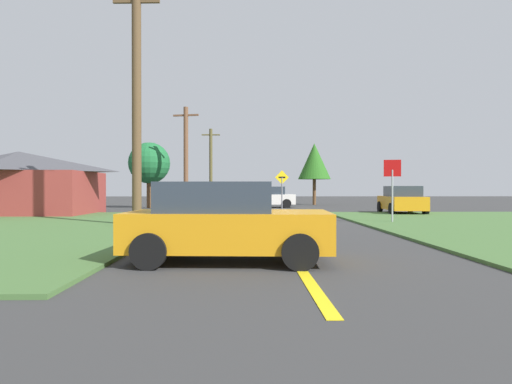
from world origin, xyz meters
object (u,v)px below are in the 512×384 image
at_px(oak_tree_left, 149,163).
at_px(direction_sign, 282,186).
at_px(utility_pole_far, 211,165).
at_px(car_approaching_junction, 267,197).
at_px(utility_pole_mid, 186,157).
at_px(stop_sign, 392,179).
at_px(car_on_crossroad, 402,200).
at_px(utility_pole_near, 137,102).
at_px(car_behind_on_main_road, 226,222).
at_px(barn, 19,183).
at_px(pine_tree_center, 314,161).

bearing_deg(oak_tree_left, direction_sign, -26.72).
bearing_deg(utility_pole_far, car_approaching_junction, -61.71).
relative_size(car_approaching_junction, utility_pole_mid, 0.61).
distance_m(stop_sign, oak_tree_left, 20.00).
bearing_deg(direction_sign, car_on_crossroad, -23.21).
distance_m(car_approaching_junction, utility_pole_near, 18.22).
xyz_separation_m(car_behind_on_main_road, car_approaching_junction, (2.02, 24.81, -0.00)).
bearing_deg(utility_pole_near, direction_sign, 59.82).
relative_size(utility_pole_mid, oak_tree_left, 1.43).
height_order(utility_pole_mid, barn, utility_pole_mid).
relative_size(utility_pole_near, oak_tree_left, 1.91).
distance_m(utility_pole_mid, direction_sign, 7.03).
distance_m(car_approaching_junction, utility_pole_far, 11.21).
relative_size(utility_pole_mid, barn, 0.88).
relative_size(car_on_crossroad, car_approaching_junction, 0.99).
bearing_deg(utility_pole_mid, stop_sign, -48.82).
relative_size(car_approaching_junction, direction_sign, 1.64).
height_order(car_behind_on_main_road, utility_pole_near, utility_pole_near).
xyz_separation_m(direction_sign, barn, (-15.00, -3.55, 0.12)).
height_order(utility_pole_near, direction_sign, utility_pole_near).
bearing_deg(utility_pole_near, oak_tree_left, 100.84).
xyz_separation_m(stop_sign, pine_tree_center, (-0.09, 20.65, 2.01)).
xyz_separation_m(utility_pole_near, utility_pole_far, (0.71, 26.31, -1.02)).
height_order(car_behind_on_main_road, barn, barn).
xyz_separation_m(car_approaching_junction, oak_tree_left, (-8.91, -0.73, 2.56)).
height_order(car_on_crossroad, utility_pole_far, utility_pole_far).
bearing_deg(utility_pole_mid, car_on_crossroad, -20.06).
bearing_deg(car_approaching_junction, oak_tree_left, 3.98).
xyz_separation_m(utility_pole_mid, utility_pole_far, (0.64, 13.15, 0.14)).
height_order(utility_pole_near, utility_pole_mid, utility_pole_near).
xyz_separation_m(utility_pole_mid, pine_tree_center, (10.24, 8.84, 0.25)).
xyz_separation_m(car_on_crossroad, car_approaching_junction, (-7.47, 8.47, 0.00)).
bearing_deg(car_behind_on_main_road, car_approaching_junction, 88.44).
height_order(stop_sign, pine_tree_center, pine_tree_center).
height_order(stop_sign, utility_pole_mid, utility_pole_mid).
xyz_separation_m(utility_pole_mid, oak_tree_left, (-3.15, 2.91, -0.28)).
distance_m(car_on_crossroad, direction_sign, 7.42).
bearing_deg(utility_pole_near, barn, 137.82).
bearing_deg(car_on_crossroad, oak_tree_left, 69.16).
bearing_deg(utility_pole_near, pine_tree_center, 64.89).
height_order(utility_pole_far, direction_sign, utility_pole_far).
relative_size(car_approaching_junction, oak_tree_left, 0.88).
xyz_separation_m(car_on_crossroad, direction_sign, (-6.77, 2.90, 0.84)).
relative_size(car_behind_on_main_road, barn, 0.52).
relative_size(car_approaching_junction, utility_pole_near, 0.46).
relative_size(utility_pole_far, oak_tree_left, 1.49).
xyz_separation_m(stop_sign, barn, (-18.87, 6.32, -0.11)).
distance_m(stop_sign, direction_sign, 10.61).
bearing_deg(car_behind_on_main_road, stop_sign, 57.99).
distance_m(car_behind_on_main_road, barn, 19.95).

